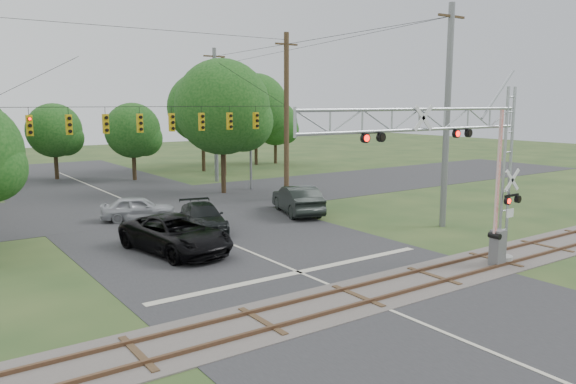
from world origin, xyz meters
TOP-DOWN VIEW (x-y plane):
  - ground at (0.00, 0.00)m, footprint 160.00×160.00m
  - road_main at (0.00, 10.00)m, footprint 14.00×90.00m
  - road_cross at (0.00, 24.00)m, footprint 90.00×12.00m
  - railroad_track at (0.00, 2.00)m, footprint 90.00×3.20m
  - crossing_gantry at (4.62, 1.64)m, footprint 11.48×0.95m
  - traffic_signal_span at (0.85, 20.00)m, footprint 19.34×0.36m
  - pickup_black at (-2.76, 11.28)m, footprint 3.85×6.52m
  - car_dark at (0.24, 14.58)m, footprint 3.21×5.29m
  - sedan_silver at (-1.63, 19.12)m, footprint 4.52×3.15m
  - suv_dark at (7.10, 15.39)m, footprint 3.47×5.67m
  - streetlight at (9.67, 25.39)m, footprint 2.32×0.24m
  - utility_poles at (2.01, 22.90)m, footprint 26.30×27.03m
  - treeline at (-0.24, 35.38)m, footprint 53.71×28.97m

SIDE VIEW (x-z plane):
  - ground at x=0.00m, z-range 0.00..0.00m
  - road_main at x=0.00m, z-range 0.00..0.02m
  - road_cross at x=0.00m, z-range 0.00..0.02m
  - railroad_track at x=0.00m, z-range -0.05..0.11m
  - sedan_silver at x=-1.63m, z-range 0.00..1.43m
  - car_dark at x=0.24m, z-range 0.00..1.43m
  - pickup_black at x=-2.76m, z-range 0.00..1.70m
  - suv_dark at x=7.10m, z-range 0.00..1.76m
  - crossing_gantry at x=4.62m, z-range 0.91..8.34m
  - streetlight at x=9.67m, z-range 0.52..9.21m
  - treeline at x=-0.24m, z-range 0.68..10.69m
  - traffic_signal_span at x=0.85m, z-range -0.03..11.47m
  - utility_poles at x=2.01m, z-range -0.50..12.54m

